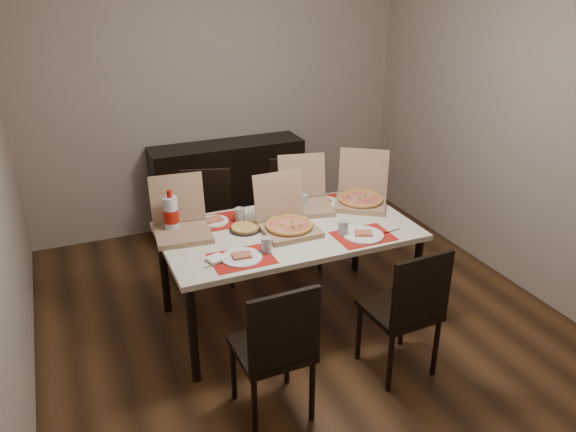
% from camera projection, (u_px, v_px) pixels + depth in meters
% --- Properties ---
extents(ground, '(3.80, 4.00, 0.02)m').
position_uv_depth(ground, '(301.00, 319.00, 4.33)').
color(ground, '#472A15').
rests_on(ground, ground).
extents(room_walls, '(3.84, 4.02, 2.62)m').
position_uv_depth(room_walls, '(278.00, 81.00, 3.98)').
color(room_walls, gray).
rests_on(room_walls, ground).
extents(sideboard, '(1.50, 0.40, 0.90)m').
position_uv_depth(sideboard, '(229.00, 187.00, 5.64)').
color(sideboard, black).
rests_on(sideboard, ground).
extents(dining_table, '(1.80, 1.00, 0.75)m').
position_uv_depth(dining_table, '(288.00, 237.00, 4.07)').
color(dining_table, beige).
rests_on(dining_table, ground).
extents(chair_near_left, '(0.43, 0.43, 0.93)m').
position_uv_depth(chair_near_left, '(276.00, 347.00, 3.18)').
color(chair_near_left, black).
rests_on(chair_near_left, ground).
extents(chair_near_right, '(0.44, 0.44, 0.93)m').
position_uv_depth(chair_near_right, '(407.00, 307.00, 3.54)').
color(chair_near_right, black).
rests_on(chair_near_right, ground).
extents(chair_far_left, '(0.52, 0.52, 0.93)m').
position_uv_depth(chair_far_left, '(208.00, 221.00, 4.75)').
color(chair_far_left, black).
rests_on(chair_far_left, ground).
extents(chair_far_right, '(0.51, 0.51, 0.93)m').
position_uv_depth(chair_far_right, '(295.00, 207.00, 5.02)').
color(chair_far_right, black).
rests_on(chair_far_right, ground).
extents(setting_near_left, '(0.47, 0.30, 0.11)m').
position_uv_depth(setting_near_left, '(245.00, 255.00, 3.64)').
color(setting_near_left, '#B8120C').
rests_on(setting_near_left, dining_table).
extents(setting_near_right, '(0.50, 0.30, 0.11)m').
position_uv_depth(setting_near_right, '(358.00, 233.00, 3.93)').
color(setting_near_right, '#B8120C').
rests_on(setting_near_right, dining_table).
extents(setting_far_left, '(0.49, 0.30, 0.11)m').
position_uv_depth(setting_far_left, '(218.00, 220.00, 4.13)').
color(setting_far_left, '#B8120C').
rests_on(setting_far_left, dining_table).
extents(setting_far_right, '(0.51, 0.30, 0.11)m').
position_uv_depth(setting_far_right, '(317.00, 202.00, 4.45)').
color(setting_far_right, '#B8120C').
rests_on(setting_far_right, dining_table).
extents(napkin_loose, '(0.14, 0.14, 0.02)m').
position_uv_depth(napkin_loose, '(308.00, 232.00, 3.97)').
color(napkin_loose, white).
rests_on(napkin_loose, dining_table).
extents(pizza_box_center, '(0.38, 0.42, 0.38)m').
position_uv_depth(pizza_box_center, '(287.00, 223.00, 4.00)').
color(pizza_box_center, '#8F6D52').
rests_on(pizza_box_center, dining_table).
extents(pizza_box_right, '(0.57, 0.58, 0.40)m').
position_uv_depth(pizza_box_right, '(361.00, 197.00, 4.45)').
color(pizza_box_right, '#8F6D52').
rests_on(pizza_box_right, dining_table).
extents(pizza_box_left, '(0.42, 0.46, 0.38)m').
position_uv_depth(pizza_box_left, '(182.00, 225.00, 3.95)').
color(pizza_box_left, '#8F6D52').
rests_on(pizza_box_left, dining_table).
extents(pizza_box_extra, '(0.46, 0.49, 0.38)m').
position_uv_depth(pizza_box_extra, '(305.00, 200.00, 4.38)').
color(pizza_box_extra, '#8F6D52').
rests_on(pizza_box_extra, dining_table).
extents(faina_plate, '(0.23, 0.23, 0.03)m').
position_uv_depth(faina_plate, '(245.00, 228.00, 4.02)').
color(faina_plate, black).
rests_on(faina_plate, dining_table).
extents(dip_bowl, '(0.13, 0.13, 0.02)m').
position_uv_depth(dip_bowl, '(292.00, 216.00, 4.22)').
color(dip_bowl, white).
rests_on(dip_bowl, dining_table).
extents(soda_bottle, '(0.11, 0.11, 0.32)m').
position_uv_depth(soda_bottle, '(171.00, 215.00, 3.94)').
color(soda_bottle, silver).
rests_on(soda_bottle, dining_table).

